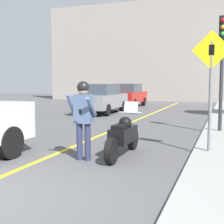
{
  "coord_description": "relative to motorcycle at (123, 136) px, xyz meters",
  "views": [
    {
      "loc": [
        3.32,
        -3.44,
        1.77
      ],
      "look_at": [
        0.67,
        3.77,
        1.03
      ],
      "focal_mm": 50.0,
      "sensor_mm": 36.0,
      "label": 1
    }
  ],
  "objects": [
    {
      "name": "motorcycle",
      "position": [
        0.0,
        0.0,
        0.0
      ],
      "size": [
        0.62,
        2.22,
        1.28
      ],
      "color": "black",
      "rests_on": "ground"
    },
    {
      "name": "traffic_light",
      "position": [
        2.11,
        4.15,
        2.29
      ],
      "size": [
        0.26,
        0.3,
        3.84
      ],
      "color": "#2D2D30",
      "rests_on": "sidewalk_curb"
    },
    {
      "name": "parked_car_grey",
      "position": [
        -4.41,
        9.47,
        0.36
      ],
      "size": [
        1.88,
        4.2,
        1.68
      ],
      "color": "black",
      "rests_on": "ground"
    },
    {
      "name": "parked_car_red",
      "position": [
        -4.45,
        14.7,
        0.36
      ],
      "size": [
        1.88,
        4.2,
        1.68
      ],
      "color": "black",
      "rests_on": "ground"
    },
    {
      "name": "crossing_sign",
      "position": [
        1.93,
        0.71,
        1.34
      ],
      "size": [
        0.91,
        0.08,
        2.86
      ],
      "color": "slate",
      "rests_on": "sidewalk_curb"
    },
    {
      "name": "person_biker",
      "position": [
        -0.72,
        -0.71,
        0.62
      ],
      "size": [
        0.59,
        0.49,
        1.8
      ],
      "color": "#282D4C",
      "rests_on": "ground"
    },
    {
      "name": "road_center_line",
      "position": [
        -1.63,
        2.42,
        -0.49
      ],
      "size": [
        0.12,
        36.0,
        0.01
      ],
      "color": "yellow",
      "rests_on": "ground"
    },
    {
      "name": "building_backdrop",
      "position": [
        -1.03,
        22.42,
        4.19
      ],
      "size": [
        28.0,
        1.2,
        9.37
      ],
      "color": "gray",
      "rests_on": "ground"
    }
  ]
}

